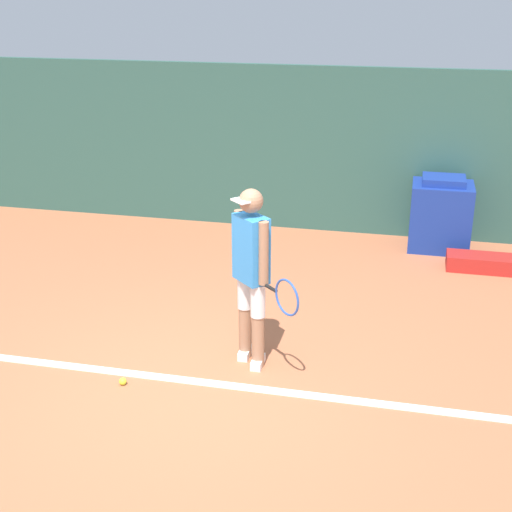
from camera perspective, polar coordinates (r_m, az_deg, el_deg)
The scene contains 7 objects.
ground_plane at distance 6.52m, azimuth -5.15°, elevation -10.72°, with size 24.00×24.00×0.00m, color #B76642.
back_wall at distance 10.28m, azimuth 2.52°, elevation 8.57°, with size 24.00×0.10×2.34m.
court_baseline at distance 6.65m, azimuth -4.74°, elevation -9.98°, with size 21.60×0.10×0.01m.
tennis_player at distance 6.53m, azimuth -0.32°, elevation -1.08°, with size 0.73×0.69×1.72m.
tennis_ball at distance 6.69m, azimuth -10.61°, elevation -9.83°, with size 0.07×0.07×0.07m.
covered_chair at distance 9.91m, azimuth 14.54°, elevation 3.22°, with size 0.80×0.65×1.00m.
equipment_bag at distance 9.43m, azimuth 17.68°, elevation -0.52°, with size 0.89×0.36×0.20m.
Camera 1 is at (1.77, -5.23, 3.47)m, focal length 50.00 mm.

